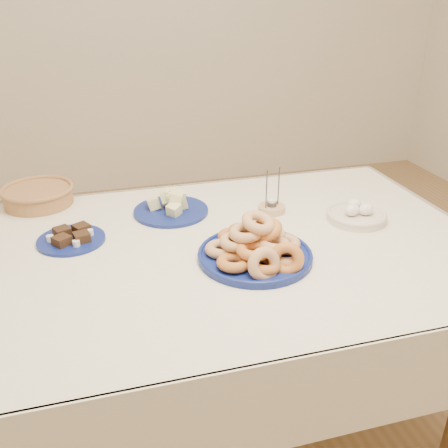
{
  "coord_description": "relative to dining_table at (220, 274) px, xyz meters",
  "views": [
    {
      "loc": [
        -0.36,
        -1.34,
        1.5
      ],
      "look_at": [
        0.0,
        -0.05,
        0.85
      ],
      "focal_mm": 40.0,
      "sensor_mm": 36.0,
      "label": 1
    }
  ],
  "objects": [
    {
      "name": "wicker_basket",
      "position": [
        -0.57,
        0.5,
        0.14
      ],
      "size": [
        0.29,
        0.29,
        0.07
      ],
      "rotation": [
        0.0,
        0.0,
        0.09
      ],
      "color": "brown",
      "rests_on": "dining_table"
    },
    {
      "name": "melon_plate",
      "position": [
        -0.1,
        0.29,
        0.13
      ],
      "size": [
        0.35,
        0.35,
        0.09
      ],
      "rotation": [
        0.0,
        0.0,
        0.38
      ],
      "color": "navy",
      "rests_on": "dining_table"
    },
    {
      "name": "egg_bowl",
      "position": [
        0.51,
        0.05,
        0.13
      ],
      "size": [
        0.22,
        0.22,
        0.07
      ],
      "rotation": [
        0.0,
        0.0,
        0.06
      ],
      "color": "beige",
      "rests_on": "dining_table"
    },
    {
      "name": "candle_holder",
      "position": [
        0.25,
        0.2,
        0.12
      ],
      "size": [
        0.12,
        0.12,
        0.16
      ],
      "rotation": [
        0.0,
        0.0,
        0.34
      ],
      "color": "tan",
      "rests_on": "dining_table"
    },
    {
      "name": "donut_platter",
      "position": [
        0.08,
        -0.12,
        0.14
      ],
      "size": [
        0.35,
        0.35,
        0.16
      ],
      "rotation": [
        0.0,
        0.0,
        0.01
      ],
      "color": "navy",
      "rests_on": "dining_table"
    },
    {
      "name": "brownie_plate",
      "position": [
        -0.45,
        0.16,
        0.12
      ],
      "size": [
        0.27,
        0.27,
        0.04
      ],
      "rotation": [
        0.0,
        0.0,
        0.28
      ],
      "color": "navy",
      "rests_on": "dining_table"
    },
    {
      "name": "dining_table",
      "position": [
        0.0,
        0.0,
        0.0
      ],
      "size": [
        1.71,
        1.11,
        0.75
      ],
      "color": "brown",
      "rests_on": "ground"
    },
    {
      "name": "ground",
      "position": [
        0.0,
        0.0,
        -0.64
      ],
      "size": [
        5.0,
        5.0,
        0.0
      ],
      "primitive_type": "plane",
      "color": "olive",
      "rests_on": "ground"
    }
  ]
}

